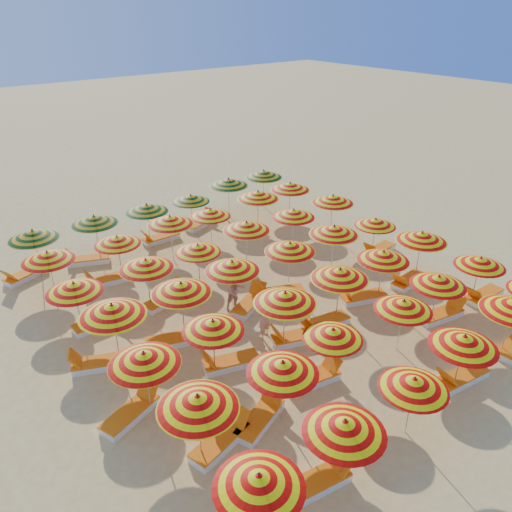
# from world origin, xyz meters

# --- Properties ---
(ground) EXTENTS (120.00, 120.00, 0.00)m
(ground) POSITION_xyz_m (0.00, 0.00, 0.00)
(ground) COLOR #E2BD64
(ground) RESTS_ON ground
(umbrella_0) EXTENTS (2.06, 2.06, 1.95)m
(umbrella_0) POSITION_xyz_m (-5.98, -7.07, 1.72)
(umbrella_0) COLOR silver
(umbrella_0) RESTS_ON ground
(umbrella_1) EXTENTS (2.02, 2.02, 1.96)m
(umbrella_1) POSITION_xyz_m (-3.68, -7.17, 1.73)
(umbrella_1) COLOR silver
(umbrella_1) RESTS_ON ground
(umbrella_2) EXTENTS (1.73, 1.73, 1.82)m
(umbrella_2) POSITION_xyz_m (-1.25, -7.21, 1.61)
(umbrella_2) COLOR silver
(umbrella_2) RESTS_ON ground
(umbrella_3) EXTENTS (2.38, 2.38, 1.96)m
(umbrella_3) POSITION_xyz_m (1.08, -7.11, 1.73)
(umbrella_3) COLOR silver
(umbrella_3) RESTS_ON ground
(umbrella_6) EXTENTS (2.29, 2.29, 2.04)m
(umbrella_6) POSITION_xyz_m (-5.79, -4.63, 1.80)
(umbrella_6) COLOR silver
(umbrella_6) RESTS_ON ground
(umbrella_7) EXTENTS (2.37, 2.37, 1.96)m
(umbrella_7) POSITION_xyz_m (-3.44, -4.87, 1.73)
(umbrella_7) COLOR silver
(umbrella_7) RESTS_ON ground
(umbrella_8) EXTENTS (2.11, 2.11, 1.82)m
(umbrella_8) POSITION_xyz_m (-1.29, -4.55, 1.60)
(umbrella_8) COLOR silver
(umbrella_8) RESTS_ON ground
(umbrella_9) EXTENTS (2.17, 2.17, 1.88)m
(umbrella_9) POSITION_xyz_m (1.38, -4.93, 1.66)
(umbrella_9) COLOR silver
(umbrella_9) RESTS_ON ground
(umbrella_10) EXTENTS (2.06, 2.06, 1.94)m
(umbrella_10) POSITION_xyz_m (3.43, -4.79, 1.71)
(umbrella_10) COLOR silver
(umbrella_10) RESTS_ON ground
(umbrella_11) EXTENTS (1.81, 1.81, 1.88)m
(umbrella_11) POSITION_xyz_m (5.84, -4.89, 1.66)
(umbrella_11) COLOR silver
(umbrella_11) RESTS_ON ground
(umbrella_12) EXTENTS (2.19, 2.19, 2.00)m
(umbrella_12) POSITION_xyz_m (-6.00, -2.43, 1.76)
(umbrella_12) COLOR silver
(umbrella_12) RESTS_ON ground
(umbrella_13) EXTENTS (2.31, 2.31, 1.91)m
(umbrella_13) POSITION_xyz_m (-3.75, -2.24, 1.68)
(umbrella_13) COLOR silver
(umbrella_13) RESTS_ON ground
(umbrella_14) EXTENTS (2.23, 2.23, 2.08)m
(umbrella_14) POSITION_xyz_m (-1.33, -2.58, 1.83)
(umbrella_14) COLOR silver
(umbrella_14) RESTS_ON ground
(umbrella_15) EXTENTS (2.15, 2.15, 2.07)m
(umbrella_15) POSITION_xyz_m (1.09, -2.58, 1.82)
(umbrella_15) COLOR silver
(umbrella_15) RESTS_ON ground
(umbrella_16) EXTENTS (1.94, 1.94, 2.01)m
(umbrella_16) POSITION_xyz_m (3.35, -2.59, 1.77)
(umbrella_16) COLOR silver
(umbrella_16) RESTS_ON ground
(umbrella_17) EXTENTS (2.53, 2.53, 2.08)m
(umbrella_17) POSITION_xyz_m (5.69, -2.56, 1.83)
(umbrella_17) COLOR silver
(umbrella_17) RESTS_ON ground
(umbrella_18) EXTENTS (2.63, 2.63, 2.12)m
(umbrella_18) POSITION_xyz_m (-5.74, 0.02, 1.86)
(umbrella_18) COLOR silver
(umbrella_18) RESTS_ON ground
(umbrella_19) EXTENTS (2.47, 2.47, 2.07)m
(umbrella_19) POSITION_xyz_m (-3.49, -0.08, 1.82)
(umbrella_19) COLOR silver
(umbrella_19) RESTS_ON ground
(umbrella_20) EXTENTS (2.50, 2.50, 2.03)m
(umbrella_20) POSITION_xyz_m (-1.33, 0.14, 1.78)
(umbrella_20) COLOR silver
(umbrella_20) RESTS_ON ground
(umbrella_21) EXTENTS (2.33, 2.33, 2.02)m
(umbrella_21) POSITION_xyz_m (1.21, 0.01, 1.78)
(umbrella_21) COLOR silver
(umbrella_21) RESTS_ON ground
(umbrella_22) EXTENTS (2.59, 2.59, 2.09)m
(umbrella_22) POSITION_xyz_m (3.49, -0.05, 1.84)
(umbrella_22) COLOR silver
(umbrella_22) RESTS_ON ground
(umbrella_23) EXTENTS (2.01, 2.01, 1.83)m
(umbrella_23) POSITION_xyz_m (5.82, -0.23, 1.61)
(umbrella_23) COLOR silver
(umbrella_23) RESTS_ON ground
(umbrella_24) EXTENTS (2.29, 2.29, 1.94)m
(umbrella_24) POSITION_xyz_m (-6.06, 2.26, 1.71)
(umbrella_24) COLOR silver
(umbrella_24) RESTS_ON ground
(umbrella_25) EXTENTS (1.95, 1.95, 2.02)m
(umbrella_25) POSITION_xyz_m (-3.56, 2.13, 1.78)
(umbrella_25) COLOR silver
(umbrella_25) RESTS_ON ground
(umbrella_26) EXTENTS (1.97, 1.97, 1.84)m
(umbrella_26) POSITION_xyz_m (-1.33, 2.32, 1.62)
(umbrella_26) COLOR silver
(umbrella_26) RESTS_ON ground
(umbrella_27) EXTENTS (2.50, 2.50, 2.04)m
(umbrella_27) POSITION_xyz_m (1.10, 2.49, 1.80)
(umbrella_27) COLOR silver
(umbrella_27) RESTS_ON ground
(umbrella_28) EXTENTS (2.26, 2.26, 1.97)m
(umbrella_28) POSITION_xyz_m (3.61, 2.43, 1.73)
(umbrella_28) COLOR silver
(umbrella_28) RESTS_ON ground
(umbrella_29) EXTENTS (2.49, 2.49, 2.06)m
(umbrella_29) POSITION_xyz_m (6.03, 2.43, 1.81)
(umbrella_29) COLOR silver
(umbrella_29) RESTS_ON ground
(umbrella_30) EXTENTS (2.50, 2.50, 2.01)m
(umbrella_30) POSITION_xyz_m (-6.02, 4.86, 1.77)
(umbrella_30) COLOR silver
(umbrella_30) RESTS_ON ground
(umbrella_31) EXTENTS (1.88, 1.88, 1.90)m
(umbrella_31) POSITION_xyz_m (-3.43, 4.76, 1.67)
(umbrella_31) COLOR silver
(umbrella_31) RESTS_ON ground
(umbrella_32) EXTENTS (2.46, 2.46, 2.06)m
(umbrella_32) POSITION_xyz_m (-1.02, 4.91, 1.81)
(umbrella_32) COLOR silver
(umbrella_32) RESTS_ON ground
(umbrella_33) EXTENTS (2.30, 2.30, 1.88)m
(umbrella_33) POSITION_xyz_m (0.95, 4.87, 1.66)
(umbrella_33) COLOR silver
(umbrella_33) RESTS_ON ground
(umbrella_34) EXTENTS (2.37, 2.37, 2.09)m
(umbrella_34) POSITION_xyz_m (3.65, 4.92, 1.84)
(umbrella_34) COLOR silver
(umbrella_34) RESTS_ON ground
(umbrella_35) EXTENTS (2.08, 2.08, 2.07)m
(umbrella_35) POSITION_xyz_m (5.69, 4.95, 1.82)
(umbrella_35) COLOR silver
(umbrella_35) RESTS_ON ground
(umbrella_36) EXTENTS (2.45, 2.45, 2.06)m
(umbrella_36) POSITION_xyz_m (-5.87, 6.98, 1.82)
(umbrella_36) COLOR silver
(umbrella_36) RESTS_ON ground
(umbrella_37) EXTENTS (1.98, 1.98, 2.04)m
(umbrella_37) POSITION_xyz_m (-3.42, 6.96, 1.79)
(umbrella_37) COLOR silver
(umbrella_37) RESTS_ON ground
(umbrella_38) EXTENTS (2.10, 2.10, 1.98)m
(umbrella_38) POSITION_xyz_m (-1.05, 6.91, 1.75)
(umbrella_38) COLOR silver
(umbrella_38) RESTS_ON ground
(umbrella_39) EXTENTS (2.20, 2.20, 1.87)m
(umbrella_39) POSITION_xyz_m (1.26, 6.97, 1.64)
(umbrella_39) COLOR silver
(umbrella_39) RESTS_ON ground
(umbrella_40) EXTENTS (2.53, 2.53, 2.10)m
(umbrella_40) POSITION_xyz_m (3.65, 7.26, 1.85)
(umbrella_40) COLOR silver
(umbrella_40) RESTS_ON ground
(umbrella_41) EXTENTS (2.22, 2.22, 2.09)m
(umbrella_41) POSITION_xyz_m (5.89, 7.24, 1.84)
(umbrella_41) COLOR silver
(umbrella_41) RESTS_ON ground
(lounger_1) EXTENTS (1.81, 0.86, 0.69)m
(lounger_1) POSITION_xyz_m (-4.19, -6.94, 0.15)
(lounger_1) COLOR white
(lounger_1) RESTS_ON ground
(lounger_2) EXTENTS (1.80, 0.83, 0.69)m
(lounger_2) POSITION_xyz_m (1.58, -7.04, 0.15)
(lounger_2) COLOR white
(lounger_2) RESTS_ON ground
(lounger_4) EXTENTS (1.82, 0.97, 0.69)m
(lounger_4) POSITION_xyz_m (-5.19, -4.60, 0.15)
(lounger_4) COLOR white
(lounger_4) RESTS_ON ground
(lounger_5) EXTENTS (1.83, 1.14, 0.69)m
(lounger_5) POSITION_xyz_m (-3.94, -4.62, 0.15)
(lounger_5) COLOR white
(lounger_5) RESTS_ON ground
(lounger_6) EXTENTS (1.81, 0.89, 0.69)m
(lounger_6) POSITION_xyz_m (-1.79, -4.38, 0.15)
(lounger_6) COLOR white
(lounger_6) RESTS_ON ground
(lounger_7) EXTENTS (1.81, 0.90, 0.69)m
(lounger_7) POSITION_xyz_m (4.03, -4.80, 0.15)
(lounger_7) COLOR white
(lounger_7) RESTS_ON ground
(lounger_8) EXTENTS (1.76, 0.68, 0.69)m
(lounger_8) POSITION_xyz_m (6.34, -5.06, 0.15)
(lounger_8) COLOR white
(lounger_8) RESTS_ON ground
(lounger_9) EXTENTS (1.83, 1.11, 0.69)m
(lounger_9) POSITION_xyz_m (-6.50, -2.34, 0.15)
(lounger_9) COLOR white
(lounger_9) RESTS_ON ground
(lounger_10) EXTENTS (1.83, 1.09, 0.69)m
(lounger_10) POSITION_xyz_m (-3.25, -2.29, 0.15)
(lounger_10) COLOR white
(lounger_10) RESTS_ON ground
(lounger_11) EXTENTS (1.83, 1.15, 0.69)m
(lounger_11) POSITION_xyz_m (-0.82, -2.63, 0.15)
(lounger_11) COLOR white
(lounger_11) RESTS_ON ground
(lounger_12) EXTENTS (1.81, 0.90, 0.69)m
(lounger_12) POSITION_xyz_m (0.49, -2.60, 0.15)
(lounger_12) COLOR white
(lounger_12) RESTS_ON ground
(lounger_13) EXTENTS (1.82, 1.17, 0.69)m
(lounger_13) POSITION_xyz_m (2.75, -2.33, 0.15)
(lounger_13) COLOR white
(lounger_13) RESTS_ON ground
(lounger_14) EXTENTS (1.77, 0.71, 0.69)m
(lounger_14) POSITION_xyz_m (5.09, -2.65, 0.15)
(lounger_14) COLOR white
(lounger_14) RESTS_ON ground
(lounger_15) EXTENTS (1.82, 1.24, 0.69)m
(lounger_15) POSITION_xyz_m (-6.34, 0.13, 0.15)
(lounger_15) COLOR white
(lounger_15) RESTS_ON ground
(lounger_16) EXTENTS (1.83, 1.15, 0.69)m
(lounger_16) POSITION_xyz_m (-3.99, -0.26, 0.15)
(lounger_16) COLOR white
(lounger_16) RESTS_ON ground
(lounger_17) EXTENTS (1.82, 1.24, 0.69)m
(lounger_17) POSITION_xyz_m (-0.74, -0.06, 0.15)
(lounger_17) COLOR white
(lounger_17) RESTS_ON ground
(lounger_18) EXTENTS (1.82, 1.24, 0.69)m
(lounger_18) POSITION_xyz_m (0.62, -0.18, 0.15)
(lounger_18) COLOR white
(lounger_18) RESTS_ON ground
(lounger_19) EXTENTS (1.77, 0.72, 0.69)m
(lounger_19) POSITION_xyz_m (6.32, -0.20, 0.15)
(lounger_19) COLOR white
(lounger_19) RESTS_ON ground
(lounger_20) EXTENTS (1.75, 0.62, 0.69)m
(lounger_20) POSITION_xyz_m (-5.46, 2.19, 0.15)
(lounger_20) COLOR white
(lounger_20) RESTS_ON ground
(lounger_21) EXTENTS (1.81, 0.92, 0.69)m
(lounger_21) POSITION_xyz_m (-2.96, 2.06, 0.15)
(lounger_21) COLOR white
(lounger_21) RESTS_ON ground
(lounger_22) EXTENTS (1.80, 0.85, 0.69)m
(lounger_22) POSITION_xyz_m (-4.03, 4.76, 0.15)
(lounger_22) COLOR white
(lounger_22) RESTS_ON ground
(lounger_23) EXTENTS (1.82, 1.00, 0.69)m
(lounger_23) POSITION_xyz_m (3.05, 5.06, 0.15)
(lounger_23) COLOR white
(lounger_23) RESTS_ON ground
(lounger_24) EXTENTS (1.83, 1.15, 0.69)m
(lounger_24) POSITION_xyz_m (-6.47, 7.15, 0.15)
(lounger_24) COLOR white
(lounger_24) RESTS_ON ground
(lounger_25) EXTENTS (1.82, 1.22, 0.69)m
(lounger_25) POSITION_xyz_m (-4.02, 6.88, 0.15)
(lounger_25) COLOR white
(lounger_25) RESTS_ON ground
(lounger_26) EXTENTS (1.74, 0.60, 0.69)m
(lounger_26) POSITION_xyz_m (-0.55, 6.88, 0.15)
(lounger_26) COLOR white
(lounger_26) RESTS_ON ground
(lounger_27) EXTENTS (1.83, 1.12, 0.69)m
(lounger_27) POSITION_xyz_m (1.85, 7.17, 0.15)
(lounger_27) COLOR white
(lounger_27) RESTS_ON ground
(beachgoer_b) EXTENTS (0.79, 0.65, 1.50)m
(beachgoer_b) POSITION_xyz_m (-1.21, 0.16, 0.75)
(beachgoer_b) COLOR tan
(beachgoer_b) RESTS_ON ground
(beachgoer_a) EXTENTS (0.66, 0.54, 1.56)m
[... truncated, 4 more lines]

